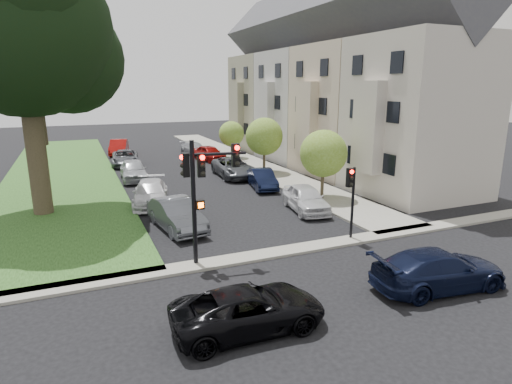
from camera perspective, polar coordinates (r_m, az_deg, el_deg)
name	(u,v)px	position (r m, az deg, el deg)	size (l,w,h in m)	color
ground	(307,271)	(16.96, 6.75, -10.39)	(140.00, 140.00, 0.00)	black
grass_strip	(62,173)	(37.98, -24.49, 2.29)	(8.00, 44.00, 0.12)	#1D3B12
sidewalk_right	(243,160)	(40.66, -1.76, 4.26)	(3.50, 44.00, 0.12)	gray
sidewalk_cross	(283,251)	(18.55, 3.67, -7.91)	(60.00, 1.00, 0.12)	gray
house_a	(420,86)	(29.42, 21.00, 13.06)	(7.70, 7.55, 15.97)	#B3ADA0
house_b	(349,86)	(35.23, 12.36, 13.67)	(7.70, 7.55, 15.97)	tan
house_c	(303,86)	(41.59, 6.24, 13.92)	(7.70, 7.55, 15.97)	#A29D99
house_d	(269,86)	(48.28, 1.77, 14.01)	(7.70, 7.55, 15.97)	gray
eucalyptus	(19,28)	(25.74, -29.01, 18.55)	(10.07, 9.14, 14.27)	#302818
small_tree_a	(323,154)	(26.65, 8.98, 5.09)	(2.92, 2.92, 4.37)	#302818
small_tree_b	(264,137)	(34.42, 1.10, 7.40)	(3.00, 3.00, 4.50)	#302818
small_tree_c	(231,134)	(41.61, -3.30, 7.75)	(2.42, 2.42, 3.63)	#302818
traffic_signal_main	(203,180)	(16.56, -7.11, 1.61)	(2.45, 0.64, 5.01)	black
traffic_signal_secondary	(351,190)	(19.74, 12.58, 0.24)	(0.43, 0.35, 3.43)	black
car_cross_near	(249,309)	(12.95, -0.98, -15.34)	(2.11, 4.58, 1.27)	black
car_cross_far	(439,270)	(16.52, 23.18, -9.49)	(2.00, 4.91, 1.43)	black
car_parked_0	(306,198)	(24.44, 6.64, -0.84)	(1.76, 4.38, 1.49)	silver
car_parked_1	(262,179)	(29.62, 0.84, 1.76)	(1.43, 4.10, 1.35)	black
car_parked_2	(234,167)	(33.44, -2.99, 3.30)	(2.48, 5.38, 1.49)	#3F4247
car_parked_3	(210,153)	(40.73, -6.19, 5.15)	(1.73, 4.29, 1.46)	maroon
car_parked_4	(195,149)	(44.49, -8.17, 5.72)	(1.78, 4.38, 1.27)	#999BA0
car_parked_5	(176,214)	(21.56, -10.57, -2.96)	(1.62, 4.65, 1.53)	#3F4247
car_parked_6	(151,193)	(26.34, -13.86, -0.15)	(1.98, 4.88, 1.42)	silver
car_parked_7	(134,170)	(33.41, -16.01, 2.82)	(1.85, 4.59, 1.56)	#999BA0
car_parked_8	(125,158)	(39.98, -17.06, 4.38)	(2.26, 4.90, 1.36)	#3F4247
car_parked_9	(119,147)	(46.45, -17.82, 5.72)	(1.64, 4.69, 1.55)	maroon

